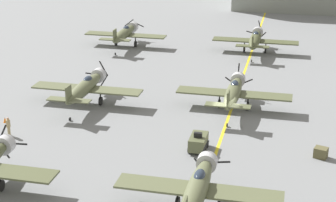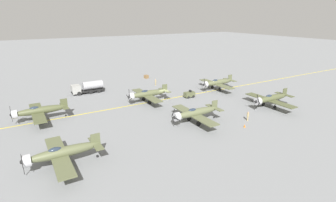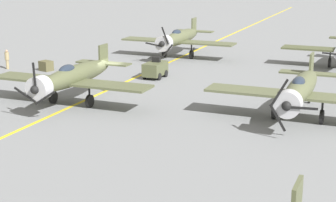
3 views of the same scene
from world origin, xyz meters
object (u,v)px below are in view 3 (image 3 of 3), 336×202
at_px(airplane_mid_left, 300,90).
at_px(supply_crate_mid_lane, 46,66).
at_px(airplane_mid_center, 73,77).
at_px(airplane_near_center, 179,38).
at_px(tow_tractor, 155,69).
at_px(ground_crew_inspecting, 7,58).

height_order(airplane_mid_left, supply_crate_mid_lane, airplane_mid_left).
xyz_separation_m(airplane_mid_center, airplane_near_center, (-0.02, -20.63, 0.00)).
bearing_deg(airplane_near_center, supply_crate_mid_lane, 53.81).
distance_m(airplane_mid_center, tow_tractor, 10.59).
distance_m(airplane_mid_center, supply_crate_mid_lane, 12.93).
bearing_deg(airplane_near_center, ground_crew_inspecting, 45.24).
relative_size(airplane_near_center, ground_crew_inspecting, 6.58).
relative_size(airplane_near_center, tow_tractor, 4.62).
height_order(airplane_near_center, supply_crate_mid_lane, airplane_near_center).
bearing_deg(ground_crew_inspecting, supply_crate_mid_lane, -169.79).
bearing_deg(tow_tractor, airplane_near_center, -80.16).
bearing_deg(airplane_mid_center, supply_crate_mid_lane, -43.69).
bearing_deg(ground_crew_inspecting, airplane_near_center, -136.52).
bearing_deg(ground_crew_inspecting, tow_tractor, -173.43).
bearing_deg(tow_tractor, airplane_mid_center, 80.12).
bearing_deg(airplane_mid_center, airplane_near_center, -86.69).
xyz_separation_m(airplane_near_center, tow_tractor, (-1.78, 10.27, -1.22)).
relative_size(airplane_mid_left, airplane_mid_center, 1.00).
height_order(airplane_mid_left, ground_crew_inspecting, airplane_mid_left).
xyz_separation_m(airplane_mid_left, tow_tractor, (13.71, -8.28, -1.22)).
distance_m(airplane_mid_center, ground_crew_inspecting, 15.31).
distance_m(airplane_mid_left, airplane_mid_center, 15.65).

